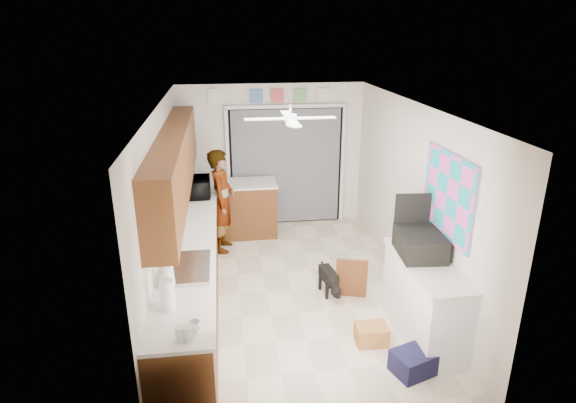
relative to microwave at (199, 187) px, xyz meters
name	(u,v)px	position (x,y,z in m)	size (l,w,h in m)	color
floor	(292,290)	(1.24, -1.40, -1.08)	(5.00, 5.00, 0.00)	beige
ceiling	(293,106)	(1.24, -1.40, 1.42)	(5.00, 5.00, 0.00)	white
wall_back	(272,156)	(1.24, 1.10, 0.17)	(3.20, 3.20, 0.00)	silver
wall_front	(338,313)	(1.24, -3.90, 0.17)	(3.20, 3.20, 0.00)	silver
wall_left	(164,211)	(-0.36, -1.40, 0.17)	(5.00, 5.00, 0.00)	silver
wall_right	(412,199)	(2.84, -1.40, 0.17)	(5.00, 5.00, 0.00)	silver
left_base_cabinets	(193,267)	(-0.06, -1.40, -0.63)	(0.60, 4.80, 0.90)	brown
left_countertop	(192,234)	(-0.05, -1.40, -0.16)	(0.62, 4.80, 0.04)	white
upper_cabinets	(175,163)	(-0.20, -1.20, 0.72)	(0.32, 4.00, 0.80)	brown
sink_basin	(187,268)	(-0.05, -2.40, -0.13)	(0.50, 0.76, 0.06)	silver
faucet	(168,262)	(-0.24, -2.40, -0.03)	(0.03, 0.03, 0.22)	silver
peninsula_base	(246,210)	(0.74, 0.60, -0.63)	(1.00, 0.60, 0.90)	brown
peninsula_top	(245,183)	(0.74, 0.60, -0.16)	(1.04, 0.64, 0.04)	white
back_opening_recess	(286,167)	(1.49, 1.07, -0.03)	(2.00, 0.06, 2.10)	black
curtain_panel	(286,167)	(1.49, 1.03, -0.03)	(1.90, 0.03, 2.05)	gray
door_trim_left	(228,169)	(0.47, 1.04, -0.03)	(0.06, 0.04, 2.10)	white
door_trim_right	(342,165)	(2.51, 1.04, -0.03)	(0.06, 0.04, 2.10)	white
door_trim_head	(286,106)	(1.49, 1.04, 1.04)	(2.10, 0.04, 0.06)	white
header_frame_1	(256,96)	(0.99, 1.07, 1.22)	(0.22, 0.02, 0.22)	#497BC3
header_frame_2	(277,96)	(1.34, 1.07, 1.22)	(0.22, 0.02, 0.22)	#CE4E4D
header_frame_3	(301,95)	(1.74, 1.07, 1.22)	(0.22, 0.02, 0.22)	#65B168
header_frame_4	(324,95)	(2.14, 1.07, 1.22)	(0.22, 0.02, 0.22)	white
route66_sign	(214,97)	(0.29, 1.07, 1.22)	(0.22, 0.02, 0.26)	silver
right_counter_base	(425,301)	(2.59, -2.60, -0.63)	(0.50, 1.40, 0.90)	white
right_counter_top	(428,264)	(2.58, -2.60, -0.16)	(0.54, 1.44, 0.04)	white
abstract_painting	(448,195)	(2.82, -2.40, 0.57)	(0.03, 1.15, 0.95)	#F459C6
ceiling_fan	(290,118)	(1.24, -1.20, 1.24)	(1.14, 1.14, 0.24)	white
microwave	(199,187)	(0.00, 0.00, 0.00)	(0.52, 0.35, 0.29)	black
soap_bottle	(168,272)	(-0.20, -2.76, 0.02)	(0.13, 0.13, 0.33)	silver
cup	(194,326)	(0.08, -3.53, -0.10)	(0.12, 0.12, 0.09)	white
jar_a	(188,333)	(0.04, -3.65, -0.08)	(0.09, 0.09, 0.13)	silver
jar_b	(181,334)	(-0.02, -3.65, -0.08)	(0.09, 0.09, 0.13)	silver
paper_towel_roll	(167,295)	(-0.17, -3.16, 0.00)	(0.13, 0.13, 0.29)	white
suitcase	(420,244)	(2.56, -2.39, -0.01)	(0.47, 0.63, 0.27)	black
suitcase_rim	(419,252)	(2.56, -2.39, -0.12)	(0.44, 0.58, 0.02)	yellow
suitcase_lid	(412,214)	(2.56, -2.10, 0.24)	(0.42, 0.03, 0.50)	black
cardboard_box	(371,334)	(1.96, -2.67, -0.97)	(0.35, 0.26, 0.22)	#AC6C36
navy_crate	(413,363)	(2.24, -3.21, -0.96)	(0.40, 0.33, 0.24)	black
cabinet_door_panel	(351,278)	(1.98, -1.72, -0.78)	(0.40, 0.03, 0.61)	brown
man	(222,201)	(0.34, 0.05, -0.26)	(0.60, 0.40, 1.65)	white
dog	(328,280)	(1.71, -1.54, -0.88)	(0.22, 0.51, 0.40)	black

